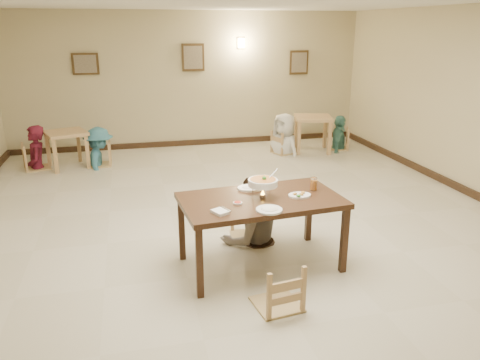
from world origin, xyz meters
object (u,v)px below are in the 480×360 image
object	(u,v)px
main_diner	(252,177)
bg_diner_b	(97,127)
drink_glass	(314,184)
bg_chair_ll	(35,145)
chair_near	(278,264)
bg_chair_lr	(98,143)
chair_far	(247,206)
curry_warmer	(263,183)
bg_diner_a	(32,126)
main_table	(261,205)
bg_chair_rr	(339,129)
bg_chair_rl	(284,132)
bg_table_left	(66,138)
bg_diner_c	(285,113)
bg_table_right	(313,123)
bg_diner_d	(340,116)

from	to	relation	value
main_diner	bg_diner_b	bearing A→B (deg)	-72.64
drink_glass	bg_chair_ll	distance (m)	6.05
chair_near	bg_chair_ll	world-z (taller)	bg_chair_ll
chair_near	bg_chair_lr	size ratio (longest dim) A/B	1.00
chair_far	curry_warmer	size ratio (longest dim) A/B	2.42
chair_far	bg_diner_b	distance (m)	4.46
chair_far	curry_warmer	xyz separation A→B (m)	(-0.02, -0.76, 0.56)
chair_near	bg_diner_a	world-z (taller)	bg_diner_a
bg_diner_a	main_diner	bearing A→B (deg)	29.26
main_table	bg_chair_lr	distance (m)	5.14
bg_diner_a	curry_warmer	bearing A→B (deg)	24.68
chair_far	bg_chair_rr	world-z (taller)	bg_chair_rr
curry_warmer	main_diner	bearing A→B (deg)	85.38
curry_warmer	bg_chair_ll	world-z (taller)	curry_warmer
bg_chair_ll	bg_chair_rl	distance (m)	5.08
chair_far	bg_chair_lr	size ratio (longest dim) A/B	0.96
chair_near	bg_table_left	xyz separation A→B (m)	(-2.51, 5.59, 0.12)
chair_near	bg_chair_rl	bearing A→B (deg)	-117.20
chair_far	bg_diner_c	distance (m)	4.45
bg_chair_rl	bg_diner_b	xyz separation A→B (m)	(-3.89, -0.06, 0.31)
bg_chair_lr	bg_chair_rr	size ratio (longest dim) A/B	1.03
bg_chair_lr	curry_warmer	bearing A→B (deg)	23.72
bg_diner_b	bg_diner_c	bearing A→B (deg)	-89.04
chair_far	bg_table_right	xyz separation A→B (m)	(2.53, 4.03, 0.20)
curry_warmer	bg_diner_a	world-z (taller)	bg_diner_a
chair_near	bg_chair_lr	distance (m)	5.90
main_diner	bg_chair_ll	distance (m)	5.24
curry_warmer	bg_chair_rr	xyz separation A→B (m)	(3.21, 4.83, -0.56)
bg_chair_rr	bg_diner_d	distance (m)	0.31
main_table	drink_glass	distance (m)	0.69
curry_warmer	drink_glass	xyz separation A→B (m)	(0.64, 0.10, -0.10)
bg_chair_ll	bg_diner_d	distance (m)	6.41
bg_table_left	bg_diner_a	world-z (taller)	bg_diner_a
bg_diner_c	bg_diner_d	bearing A→B (deg)	66.80
bg_table_right	bg_chair_rl	size ratio (longest dim) A/B	1.03
bg_chair_rl	bg_diner_c	world-z (taller)	bg_diner_c
curry_warmer	bg_table_right	xyz separation A→B (m)	(2.54, 4.79, -0.36)
chair_far	bg_chair_ll	world-z (taller)	bg_chair_ll
bg_chair_rl	bg_chair_rr	xyz separation A→B (m)	(1.33, 0.06, -0.01)
chair_far	bg_diner_b	world-z (taller)	bg_diner_b
bg_chair_rl	bg_diner_a	xyz separation A→B (m)	(-5.08, -0.01, 0.39)
main_diner	bg_diner_b	size ratio (longest dim) A/B	1.11
main_table	curry_warmer	xyz separation A→B (m)	(0.02, 0.01, 0.26)
main_diner	bg_table_right	xyz separation A→B (m)	(2.49, 4.12, -0.22)
bg_chair_ll	bg_chair_rr	size ratio (longest dim) A/B	1.07
main_table	chair_far	distance (m)	0.83
bg_chair_ll	bg_chair_rr	xyz separation A→B (m)	(6.40, 0.07, -0.03)
main_diner	bg_chair_rl	xyz separation A→B (m)	(1.83, 4.10, -0.40)
bg_chair_lr	bg_chair_rr	xyz separation A→B (m)	(5.22, 0.12, -0.01)
main_diner	curry_warmer	distance (m)	0.68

